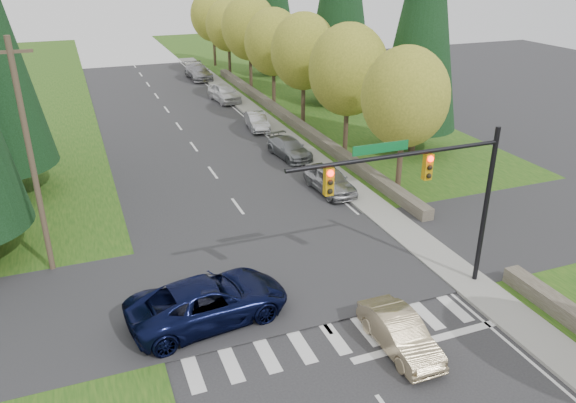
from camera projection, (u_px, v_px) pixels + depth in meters
ground at (378, 397)px, 17.64m from camera, size 120.00×120.00×0.00m
grass_east at (399, 152)px, 38.94m from camera, size 14.00×110.00×0.06m
cross_street at (287, 273)px, 24.45m from camera, size 120.00×8.00×0.10m
sidewalk_east at (307, 154)px, 38.61m from camera, size 1.80×80.00×0.13m
curb_east at (295, 155)px, 38.33m from camera, size 0.20×80.00×0.13m
stone_wall_north at (288, 118)px, 45.86m from camera, size 0.70×40.00×0.70m
traffic_signal at (430, 182)px, 20.87m from camera, size 8.70×0.37×6.80m
utility_pole at (31, 160)px, 22.61m from camera, size 1.60×0.24×10.00m
decid_tree_0 at (405, 97)px, 30.30m from camera, size 4.80×4.80×8.37m
decid_tree_1 at (348, 70)px, 36.21m from camera, size 5.20×5.20×8.80m
decid_tree_2 at (304, 51)px, 42.04m from camera, size 5.00×5.00×8.82m
decid_tree_3 at (273, 42)px, 48.14m from camera, size 5.00×5.00×8.55m
decid_tree_4 at (250, 28)px, 53.96m from camera, size 5.40×5.40×9.18m
decid_tree_5 at (228, 25)px, 60.07m from camera, size 4.80×4.80×8.30m
decid_tree_6 at (213, 16)px, 65.92m from camera, size 5.20×5.20×8.86m
conifer_e_a at (425, 4)px, 35.28m from camera, size 5.44×5.44×17.80m
sedan_champagne at (400, 333)px, 19.57m from camera, size 1.39×3.94×1.30m
suv_navy at (209, 301)px, 21.02m from camera, size 6.40×3.59×1.69m
parked_car_a at (330, 180)px, 32.43m from camera, size 1.96×4.36×1.45m
parked_car_b at (289, 148)px, 37.95m from camera, size 2.26×4.51×1.26m
parked_car_c at (257, 121)px, 43.90m from camera, size 1.76×4.02×1.28m
parked_car_d at (224, 93)px, 51.99m from camera, size 2.41×4.94×1.62m
parked_car_e at (198, 72)px, 61.04m from camera, size 2.31×5.46×1.57m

